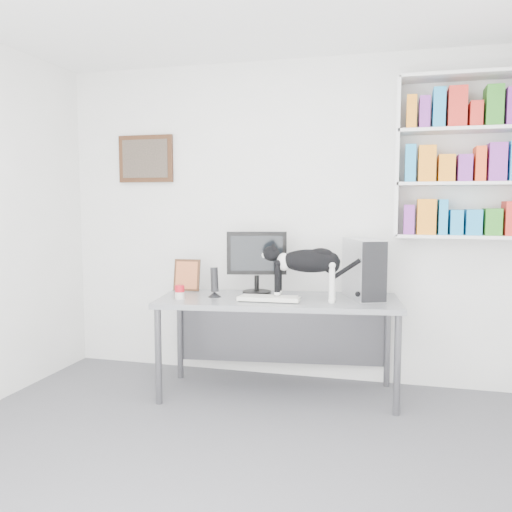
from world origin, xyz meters
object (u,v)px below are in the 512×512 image
Objects in this scene: speaker at (214,282)px; monitor at (257,262)px; bookshelf at (466,157)px; pc_tower at (364,268)px; leaning_print at (187,275)px; cat at (307,274)px; soup_can at (180,292)px; keyboard at (269,298)px; desk at (278,347)px.

monitor is at bearing 9.33° from speaker.
pc_tower is at bearing -167.00° from bookshelf.
leaning_print is (-0.32, 0.23, 0.02)m from speaker.
monitor reaches higher than cat.
bookshelf is 2.14m from speaker.
cat is at bearing -31.32° from speaker.
soup_can is (-0.23, -0.16, -0.07)m from speaker.
leaning_print is at bearing 112.72° from speaker.
monitor is (-1.58, -0.18, -0.82)m from bookshelf.
keyboard is 1.68× the size of leaning_print.
monitor is 1.87× the size of leaning_print.
soup_can is at bearing -174.62° from keyboard.
bookshelf is at bearing -7.09° from monitor.
monitor is 0.40m from speaker.
cat is (0.23, -0.06, 0.59)m from desk.
bookshelf is 5.10× the size of speaker.
desk is 6.71× the size of leaning_print.
leaning_print is at bearing 168.16° from monitor.
leaning_print is (-1.45, -0.04, -0.09)m from pc_tower.
leaning_print is at bearing -174.65° from bookshelf.
pc_tower reaches higher than keyboard.
bookshelf is 11.53× the size of soup_can.
soup_can reaches higher than desk.
pc_tower is 1.17m from speaker.
keyboard is at bearing 8.80° from soup_can.
pc_tower reaches higher than speaker.
bookshelf is 1.49m from cat.
pc_tower is at bearing 21.50° from keyboard.
bookshelf is at bearing 18.34° from cat.
bookshelf is 2.41× the size of monitor.
speaker is (-0.45, 0.05, 0.10)m from keyboard.
keyboard is 4.30× the size of soup_can.
desk is (-1.37, -0.36, -1.47)m from bookshelf.
leaning_print is at bearing 103.92° from soup_can.
pc_tower reaches higher than cat.
bookshelf is 2.70× the size of pc_tower.
speaker is 0.28m from soup_can.
speaker is at bearing 169.91° from keyboard.
bookshelf is at bearing -10.31° from pc_tower.
soup_can is at bearing -171.94° from cat.
bookshelf is 2.39m from leaning_print.
speaker is at bearing -166.98° from bookshelf.
cat reaches higher than keyboard.
pc_tower is 1.67× the size of leaning_print.
desk is 7.59× the size of speaker.
leaning_print is at bearing 156.78° from keyboard.
monitor is 0.78× the size of cat.
bookshelf is 1.83m from keyboard.
bookshelf is 4.51× the size of leaning_print.
soup_can is (0.10, -0.38, -0.08)m from leaning_print.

